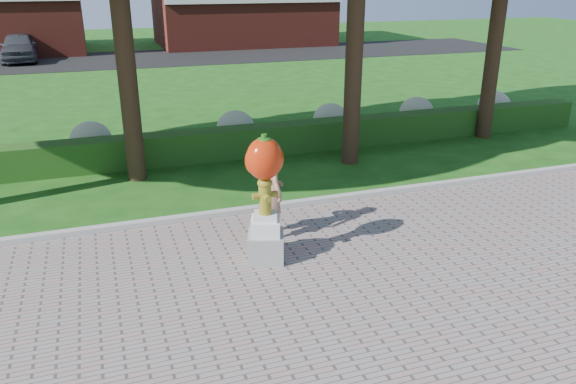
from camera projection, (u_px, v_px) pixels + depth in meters
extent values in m
plane|color=#184C13|center=(296.00, 283.00, 9.13)|extent=(100.00, 100.00, 0.00)
cube|color=#ADADA5|center=(248.00, 210.00, 11.75)|extent=(40.00, 0.18, 0.15)
cube|color=#164212|center=(209.00, 145.00, 15.16)|extent=(24.00, 0.70, 0.80)
ellipsoid|color=#A2A57E|center=(91.00, 140.00, 15.08)|extent=(1.10, 1.10, 0.99)
ellipsoid|color=#A2A57E|center=(236.00, 128.00, 16.29)|extent=(1.10, 1.10, 0.99)
ellipsoid|color=#A2A57E|center=(331.00, 120.00, 17.20)|extent=(1.10, 1.10, 0.99)
ellipsoid|color=#A2A57E|center=(416.00, 112.00, 18.11)|extent=(1.10, 1.10, 0.99)
ellipsoid|color=#A2A57E|center=(494.00, 106.00, 19.02)|extent=(1.10, 1.10, 0.99)
cube|color=black|center=(140.00, 59.00, 33.83)|extent=(50.00, 8.00, 0.02)
cylinder|color=black|center=(125.00, 51.00, 12.71)|extent=(0.44, 0.44, 6.16)
cylinder|color=black|center=(356.00, 21.00, 13.73)|extent=(0.44, 0.44, 7.28)
cylinder|color=black|center=(495.00, 39.00, 16.38)|extent=(0.44, 0.44, 5.88)
cube|color=gray|center=(266.00, 246.00, 9.71)|extent=(0.77, 0.77, 0.49)
cube|color=silver|center=(266.00, 226.00, 9.57)|extent=(0.62, 0.62, 0.28)
cube|color=silver|center=(265.00, 216.00, 9.51)|extent=(0.50, 0.50, 0.10)
cylinder|color=olive|center=(265.00, 198.00, 9.39)|extent=(0.22, 0.22, 0.55)
ellipsoid|color=olive|center=(265.00, 183.00, 9.29)|extent=(0.26, 0.26, 0.18)
cylinder|color=olive|center=(256.00, 196.00, 9.32)|extent=(0.12, 0.11, 0.11)
cylinder|color=olive|center=(274.00, 194.00, 9.42)|extent=(0.12, 0.11, 0.11)
cylinder|color=olive|center=(268.00, 198.00, 9.24)|extent=(0.12, 0.12, 0.12)
cylinder|color=olive|center=(265.00, 179.00, 9.26)|extent=(0.08, 0.08, 0.05)
ellipsoid|color=red|center=(264.00, 159.00, 9.14)|extent=(0.62, 0.55, 0.71)
ellipsoid|color=red|center=(254.00, 161.00, 9.09)|extent=(0.30, 0.30, 0.45)
ellipsoid|color=red|center=(275.00, 159.00, 9.20)|extent=(0.30, 0.30, 0.45)
cylinder|color=#255C15|center=(264.00, 138.00, 9.01)|extent=(0.10, 0.10, 0.12)
ellipsoid|color=#255C15|center=(264.00, 140.00, 9.02)|extent=(0.24, 0.24, 0.08)
imported|color=tan|center=(272.00, 191.00, 10.38)|extent=(0.48, 0.69, 1.82)
imported|color=#47494F|center=(19.00, 47.00, 32.45)|extent=(2.06, 4.83, 1.63)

